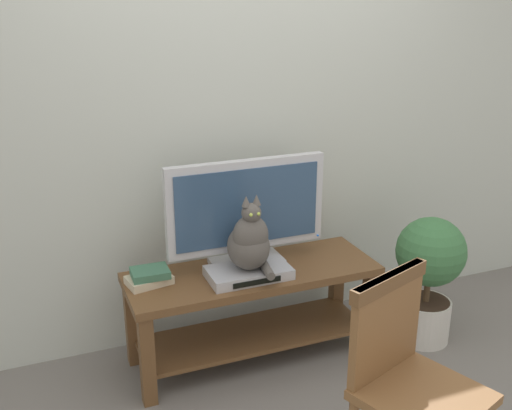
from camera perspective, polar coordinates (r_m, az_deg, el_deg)
back_wall at (r=3.46m, az=-1.86°, el=10.06°), size 7.00×0.12×2.80m
tv_stand at (r=3.38m, az=-0.32°, el=-8.62°), size 1.37×0.48×0.54m
tv at (r=3.25m, az=-0.89°, el=-0.52°), size 0.88×0.20×0.59m
media_box at (r=3.21m, az=-0.70°, el=-6.35°), size 0.43×0.24×0.06m
cat at (r=3.13m, az=-0.61°, el=-3.44°), size 0.22×0.31×0.41m
wooden_chair at (r=2.52m, az=13.94°, el=-15.06°), size 0.55×0.55×0.95m
book_stack at (r=3.19m, az=-9.94°, el=-6.64°), size 0.24×0.18×0.08m
potted_plant at (r=3.65m, az=15.88°, el=-5.95°), size 0.40×0.40×0.76m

